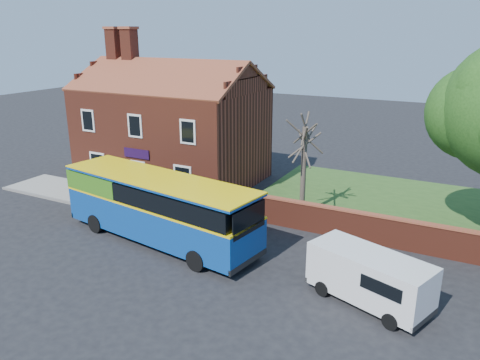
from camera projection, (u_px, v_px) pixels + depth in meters
The scene contains 9 objects.
ground at pixel (156, 265), 21.63m from camera, with size 120.00×120.00×0.00m, color black.
pavement at pixel (122, 201), 29.54m from camera, with size 18.00×3.50×0.12m, color gray.
kerb at pixel (103, 210), 28.06m from camera, with size 18.00×0.15×0.14m, color slate.
grass_strip at pixel (476, 219), 26.91m from camera, with size 26.00×12.00×0.04m, color #426B28.
shop_building at pixel (172, 133), 33.39m from camera, with size 12.30×8.13×10.50m.
boundary_wall at pixel (475, 247), 21.59m from camera, with size 22.00×0.38×1.60m.
bus at pixel (154, 204), 23.81m from camera, with size 11.51×4.52×3.41m.
van_near at pixel (370, 276), 18.31m from camera, with size 5.18×3.45×2.11m.
bare_tree at pixel (304, 167), 26.47m from camera, with size 2.17×2.58×5.79m.
Camera 1 is at (12.40, -15.41, 10.36)m, focal length 35.00 mm.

